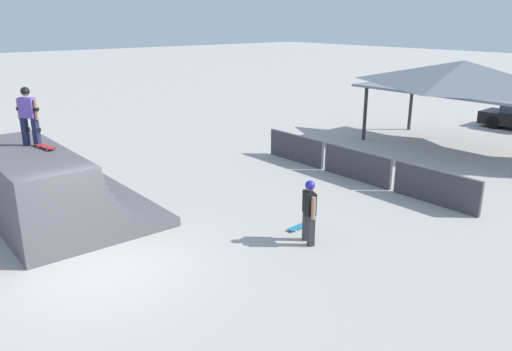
% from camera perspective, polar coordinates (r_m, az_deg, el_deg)
% --- Properties ---
extents(ground_plane, '(160.00, 160.00, 0.00)m').
position_cam_1_polar(ground_plane, '(11.86, -16.96, -10.18)').
color(ground_plane, '#ADA8A0').
extents(quarter_pipe_ramp, '(5.21, 3.95, 2.04)m').
position_cam_1_polar(quarter_pipe_ramp, '(14.71, -22.86, -1.60)').
color(quarter_pipe_ramp, '#565459').
rests_on(quarter_pipe_ramp, ground).
extents(skater_on_deck, '(0.62, 0.53, 1.59)m').
position_cam_1_polar(skater_on_deck, '(14.77, -24.61, 6.58)').
color(skater_on_deck, '#1E2347').
rests_on(skater_on_deck, quarter_pipe_ramp).
extents(skateboard_on_deck, '(0.86, 0.34, 0.09)m').
position_cam_1_polar(skateboard_on_deck, '(14.40, -22.90, 3.05)').
color(skateboard_on_deck, silver).
rests_on(skateboard_on_deck, quarter_pipe_ramp).
extents(bystander_walking, '(0.63, 0.36, 1.63)m').
position_cam_1_polar(bystander_walking, '(12.29, 6.11, -3.58)').
color(bystander_walking, '#2D2D33').
rests_on(bystander_walking, ground).
extents(skateboard_on_ground, '(0.26, 0.83, 0.09)m').
position_cam_1_polar(skateboard_on_ground, '(13.47, 5.15, -5.73)').
color(skateboard_on_ground, silver).
rests_on(skateboard_on_ground, ground).
extents(barrier_fence, '(8.92, 0.12, 1.05)m').
position_cam_1_polar(barrier_fence, '(17.53, 11.43, 1.17)').
color(barrier_fence, '#3D3D42').
rests_on(barrier_fence, ground).
extents(pavilion_shelter, '(8.24, 4.16, 3.72)m').
position_cam_1_polar(pavilion_shelter, '(22.62, 22.57, 10.39)').
color(pavilion_shelter, '#2D2D33').
rests_on(pavilion_shelter, ground).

